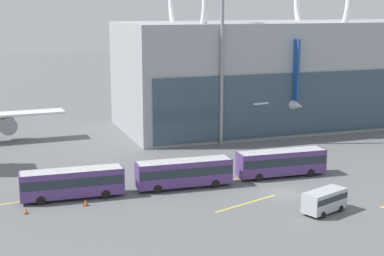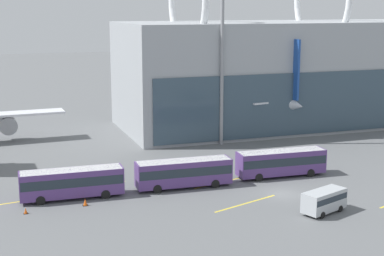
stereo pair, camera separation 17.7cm
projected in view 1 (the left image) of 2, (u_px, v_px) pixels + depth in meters
ground_plane at (283, 194)px, 66.76m from camera, size 440.00×440.00×0.00m
airliner_at_gate_far at (232, 91)px, 109.06m from camera, size 40.21×40.91×15.87m
shuttle_bus_0 at (72, 182)px, 64.74m from camera, size 11.34×2.97×3.30m
shuttle_bus_1 at (184, 172)px, 68.71m from camera, size 11.37×3.09×3.30m
shuttle_bus_2 at (281, 161)px, 73.27m from camera, size 11.37×3.11×3.30m
service_van_foreground at (325, 200)px, 60.39m from camera, size 5.48×3.73×2.37m
floodlight_mast at (222, 21)px, 87.09m from camera, size 2.04×2.04×31.86m
lane_stripe_0 at (1, 205)px, 63.09m from camera, size 9.64×1.80×0.01m
lane_stripe_2 at (246, 203)px, 63.48m from camera, size 8.48×3.29×0.01m
lane_stripe_4 at (223, 182)px, 71.27m from camera, size 8.50×3.13×0.01m
lane_stripe_5 at (93, 186)px, 69.63m from camera, size 8.12×1.48×0.01m
traffic_cone_0 at (26, 211)px, 60.25m from camera, size 0.46×0.46×0.64m
traffic_cone_1 at (86, 202)px, 62.72m from camera, size 0.58×0.58×0.74m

